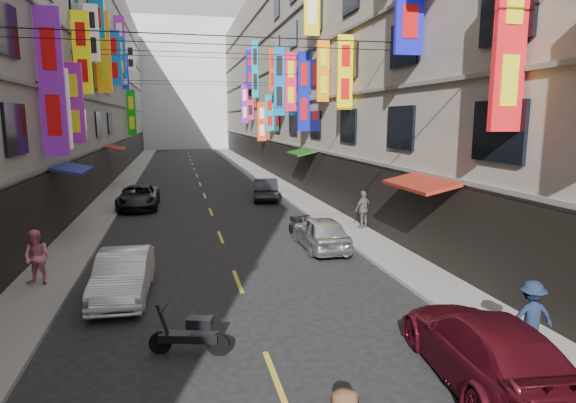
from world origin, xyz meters
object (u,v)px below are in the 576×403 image
pedestrian_rnear (531,316)px  pedestrian_rfar (364,210)px  scooter_far_right (298,227)px  car_right_far (265,189)px  car_left_mid (123,275)px  scooter_crossing (190,335)px  pedestrian_lfar (37,257)px  car_right_mid (321,232)px  car_left_far (139,197)px  car_right_near (485,348)px

pedestrian_rnear → pedestrian_rfar: pedestrian_rfar is taller
scooter_far_right → pedestrian_rnear: (2.24, -11.64, 0.47)m
pedestrian_rnear → scooter_far_right: bearing=-70.7°
car_right_far → car_left_mid: bearing=74.5°
scooter_crossing → pedestrian_lfar: 6.99m
scooter_crossing → car_left_mid: 4.38m
pedestrian_lfar → car_right_mid: bearing=33.2°
scooter_far_right → car_right_mid: bearing=87.7°
scooter_crossing → pedestrian_rfar: bearing=-22.0°
scooter_far_right → pedestrian_rfar: (3.25, 0.49, 0.56)m
scooter_crossing → pedestrian_lfar: size_ratio=1.04×
car_right_far → pedestrian_lfar: size_ratio=2.48×
car_left_mid → car_left_far: 14.72m
scooter_crossing → pedestrian_lfar: bearing=55.6°
car_right_near → car_right_far: bearing=-82.9°
pedestrian_rnear → pedestrian_rfar: size_ratio=0.91×
pedestrian_lfar → pedestrian_rfar: bearing=41.2°
pedestrian_rnear → car_right_mid: bearing=-70.5°
car_left_mid → car_right_far: car_right_far is taller
car_right_near → car_right_mid: bearing=-82.1°
car_right_mid → pedestrian_rnear: bearing=101.6°
car_right_near → pedestrian_rfar: (2.60, 12.83, 0.29)m
scooter_far_right → pedestrian_rfar: size_ratio=1.02×
pedestrian_rfar → scooter_far_right: bearing=-14.1°
car_left_mid → car_left_far: (-0.60, 14.71, -0.00)m
car_left_mid → pedestrian_lfar: size_ratio=2.40×
scooter_far_right → car_left_mid: car_left_mid is taller
car_left_mid → pedestrian_rfar: 11.88m
scooter_far_right → car_left_far: car_left_far is taller
car_left_mid → pedestrian_rnear: pedestrian_rnear is taller
car_left_mid → scooter_crossing: bearing=-63.6°
scooter_far_right → car_right_mid: car_right_mid is taller
scooter_crossing → pedestrian_lfar: pedestrian_lfar is taller
car_left_mid → scooter_far_right: bearing=43.5°
car_right_far → pedestrian_rfar: size_ratio=2.40×
car_left_far → pedestrian_rfar: bearing=-37.3°
car_left_far → pedestrian_rnear: pedestrian_rnear is taller
scooter_crossing → car_right_far: bearing=1.4°
car_right_near → car_right_mid: size_ratio=1.22×
scooter_crossing → pedestrian_rfar: size_ratio=1.00×
pedestrian_rnear → pedestrian_lfar: bearing=-23.2°
scooter_far_right → car_left_mid: size_ratio=0.44×
scooter_crossing → car_left_far: (-2.38, 18.70, 0.23)m
pedestrian_rfar → car_right_far: bearing=-96.2°
scooter_crossing → pedestrian_rnear: size_ratio=1.11×
pedestrian_rnear → car_left_mid: bearing=-24.1°
pedestrian_rnear → car_right_far: bearing=-76.8°
car_right_near → car_right_mid: car_right_near is taller
car_right_near → pedestrian_lfar: size_ratio=2.87×
scooter_far_right → pedestrian_lfar: (-9.38, -4.51, 0.53)m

